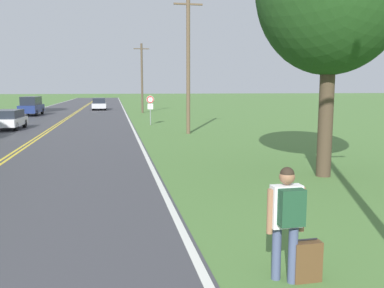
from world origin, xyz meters
name	(u,v)px	position (x,y,z in m)	size (l,w,h in m)	color
hitchhiker_person	(287,213)	(6.93, 3.49, 1.08)	(0.60, 0.43, 1.77)	#475175
suitcase	(307,261)	(7.26, 3.46, 0.31)	(0.44, 0.19, 0.67)	brown
traffic_sign	(150,103)	(7.28, 30.29, 1.72)	(0.60, 0.10, 2.30)	gray
utility_pole_midground	(188,63)	(9.10, 23.54, 4.47)	(1.80, 0.24, 8.62)	brown
utility_pole_far	(142,77)	(7.74, 46.11, 4.14)	(1.80, 0.24, 7.97)	brown
car_white_hatchback_approaching	(8,119)	(-2.88, 28.54, 0.74)	(1.87, 3.94, 1.37)	black
car_dark_blue_suv_mid_near	(31,106)	(-4.13, 43.57, 1.04)	(1.88, 4.93, 2.00)	black
car_silver_van_mid_far	(99,104)	(2.54, 53.47, 0.84)	(1.84, 4.60, 1.59)	black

